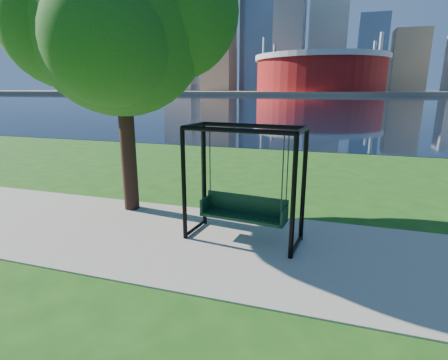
% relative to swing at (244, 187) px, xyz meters
% --- Properties ---
extents(ground, '(900.00, 900.00, 0.00)m').
position_rel_swing_xyz_m(ground, '(-0.51, 0.10, -1.22)').
color(ground, '#1E5114').
rests_on(ground, ground).
extents(path, '(120.00, 4.00, 0.03)m').
position_rel_swing_xyz_m(path, '(-0.51, -0.40, -1.21)').
color(path, '#9E937F').
rests_on(path, ground).
extents(river, '(900.00, 180.00, 0.02)m').
position_rel_swing_xyz_m(river, '(-0.51, 102.10, -1.21)').
color(river, black).
rests_on(river, ground).
extents(far_bank, '(900.00, 228.00, 2.00)m').
position_rel_swing_xyz_m(far_bank, '(-0.51, 306.10, -0.22)').
color(far_bank, '#937F60').
rests_on(far_bank, ground).
extents(stadium, '(83.00, 83.00, 32.00)m').
position_rel_swing_xyz_m(stadium, '(-10.51, 235.10, 13.00)').
color(stadium, maroon).
rests_on(stadium, far_bank).
extents(skyline, '(392.00, 66.00, 96.50)m').
position_rel_swing_xyz_m(skyline, '(-4.78, 319.49, 34.67)').
color(skyline, gray).
rests_on(skyline, far_bank).
extents(swing, '(2.57, 1.32, 2.53)m').
position_rel_swing_xyz_m(swing, '(0.00, 0.00, 0.00)').
color(swing, black).
rests_on(swing, ground).
extents(park_tree, '(5.67, 5.12, 7.04)m').
position_rel_swing_xyz_m(park_tree, '(-3.52, 1.08, 3.67)').
color(park_tree, black).
rests_on(park_tree, ground).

